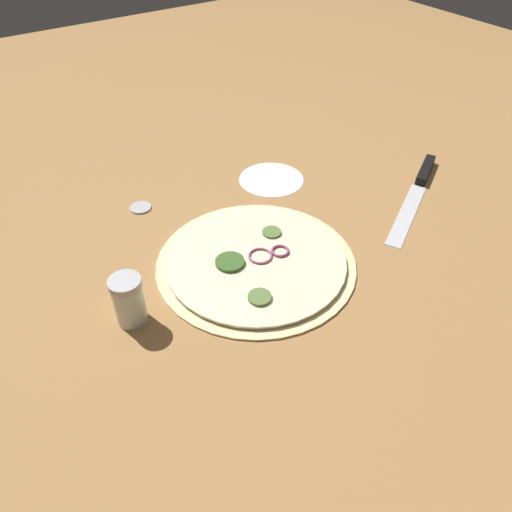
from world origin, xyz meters
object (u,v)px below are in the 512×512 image
pizza (256,261)px  knife (420,182)px  spice_jar (130,302)px  loose_cap (140,207)px

pizza → knife: (0.01, -0.42, 0.00)m
spice_jar → loose_cap: (0.27, -0.13, -0.04)m
pizza → loose_cap: size_ratio=8.20×
spice_jar → pizza: bearing=-89.3°
pizza → loose_cap: 0.28m
knife → spice_jar: spice_jar is taller
pizza → loose_cap: pizza is taller
spice_jar → loose_cap: spice_jar is taller
pizza → knife: bearing=-88.3°
spice_jar → loose_cap: bearing=-26.2°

